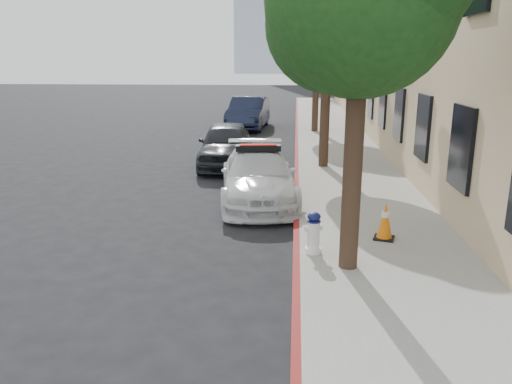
{
  "coord_description": "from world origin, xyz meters",
  "views": [
    {
      "loc": [
        2.0,
        -9.68,
        3.44
      ],
      "look_at": [
        1.28,
        -0.58,
        1.0
      ],
      "focal_mm": 35.0,
      "sensor_mm": 36.0,
      "label": 1
    }
  ],
  "objects_px": {
    "parked_car_far": "(248,113)",
    "traffic_cone": "(385,221)",
    "fire_hydrant": "(314,233)",
    "parked_car_mid": "(226,144)",
    "police_car": "(258,176)"
  },
  "relations": [
    {
      "from": "parked_car_far",
      "to": "traffic_cone",
      "type": "relative_size",
      "value": 6.8
    },
    {
      "from": "parked_car_far",
      "to": "fire_hydrant",
      "type": "distance_m",
      "value": 17.32
    },
    {
      "from": "parked_car_mid",
      "to": "fire_hydrant",
      "type": "height_order",
      "value": "parked_car_mid"
    },
    {
      "from": "traffic_cone",
      "to": "parked_car_far",
      "type": "bearing_deg",
      "value": 104.16
    },
    {
      "from": "parked_car_mid",
      "to": "fire_hydrant",
      "type": "relative_size",
      "value": 5.69
    },
    {
      "from": "parked_car_mid",
      "to": "police_car",
      "type": "bearing_deg",
      "value": -76.35
    },
    {
      "from": "police_car",
      "to": "fire_hydrant",
      "type": "bearing_deg",
      "value": -78.4
    },
    {
      "from": "traffic_cone",
      "to": "police_car",
      "type": "bearing_deg",
      "value": 131.56
    },
    {
      "from": "parked_car_far",
      "to": "police_car",
      "type": "bearing_deg",
      "value": -80.56
    },
    {
      "from": "parked_car_far",
      "to": "fire_hydrant",
      "type": "relative_size",
      "value": 6.47
    },
    {
      "from": "traffic_cone",
      "to": "parked_car_mid",
      "type": "bearing_deg",
      "value": 119.27
    },
    {
      "from": "parked_car_far",
      "to": "parked_car_mid",
      "type": "bearing_deg",
      "value": -86.15
    },
    {
      "from": "police_car",
      "to": "parked_car_far",
      "type": "bearing_deg",
      "value": 89.6
    },
    {
      "from": "police_car",
      "to": "fire_hydrant",
      "type": "xyz_separation_m",
      "value": [
        1.25,
        -3.76,
        -0.13
      ]
    },
    {
      "from": "police_car",
      "to": "parked_car_mid",
      "type": "relative_size",
      "value": 1.08
    }
  ]
}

